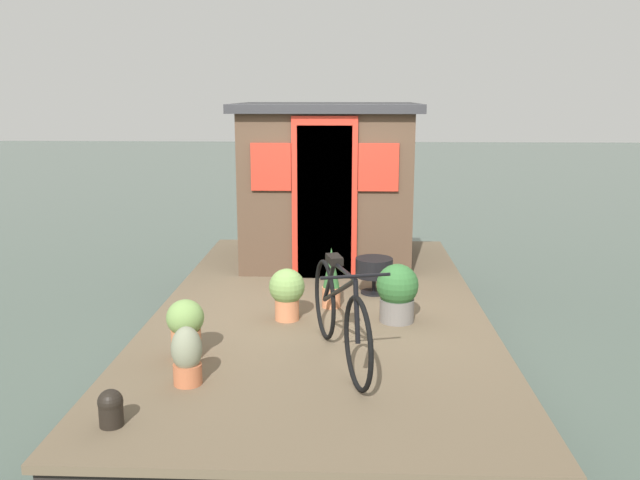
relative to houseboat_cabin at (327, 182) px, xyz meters
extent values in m
plane|color=#47564C|center=(-1.86, 0.00, -1.46)|extent=(60.00, 60.00, 0.00)
cube|color=brown|center=(-1.86, 0.00, -1.00)|extent=(5.95, 3.12, 0.06)
cube|color=black|center=(-1.86, 0.00, -1.25)|extent=(5.83, 3.06, 0.43)
cube|color=#4C3828|center=(0.01, 0.00, -0.06)|extent=(1.70, 1.95, 1.82)
cube|color=#28282B|center=(0.01, 0.00, 0.90)|extent=(1.90, 2.15, 0.10)
cube|color=maroon|center=(-0.86, 0.00, -0.12)|extent=(0.04, 0.60, 1.70)
cube|color=red|center=(-0.86, 0.00, -0.07)|extent=(0.03, 0.72, 1.80)
cube|color=red|center=(-0.86, -0.59, 0.28)|extent=(0.03, 0.44, 0.52)
cube|color=red|center=(-0.86, 0.59, 0.28)|extent=(0.03, 0.44, 0.52)
torus|color=black|center=(-3.76, -0.33, -0.63)|extent=(0.66, 0.21, 0.68)
torus|color=black|center=(-2.75, -0.07, -0.63)|extent=(0.66, 0.21, 0.68)
cylinder|color=black|center=(-3.21, -0.19, -0.42)|extent=(0.95, 0.28, 0.46)
cylinder|color=black|center=(-3.38, -0.23, -0.22)|extent=(0.62, 0.19, 0.06)
cylinder|color=black|center=(-2.91, -0.11, -0.43)|extent=(0.36, 0.13, 0.42)
cylinder|color=black|center=(-3.72, -0.32, -0.42)|extent=(0.12, 0.06, 0.44)
cube|color=black|center=(-3.07, -0.15, -0.20)|extent=(0.22, 0.15, 0.06)
cylinder|color=black|center=(-3.68, -0.31, -0.17)|extent=(0.15, 0.49, 0.02)
cylinder|color=slate|center=(-2.30, -0.71, -0.87)|extent=(0.31, 0.31, 0.21)
sphere|color=#2D602D|center=(-2.30, -0.71, -0.63)|extent=(0.38, 0.38, 0.38)
cylinder|color=#C6754C|center=(-3.24, 1.00, -0.86)|extent=(0.23, 0.23, 0.23)
ellipsoid|color=#70934C|center=(-3.24, 1.00, -0.64)|extent=(0.29, 0.29, 0.28)
cylinder|color=#C6754C|center=(-1.91, -0.10, -0.87)|extent=(0.18, 0.18, 0.20)
cone|color=#2D602D|center=(-1.91, -0.10, -0.57)|extent=(0.16, 0.16, 0.39)
cylinder|color=#B2603D|center=(-3.73, 0.88, -0.90)|extent=(0.20, 0.20, 0.15)
ellipsoid|color=gray|center=(-3.73, 0.88, -0.71)|extent=(0.22, 0.22, 0.33)
cylinder|color=#C6754C|center=(-2.30, 0.29, -0.87)|extent=(0.22, 0.22, 0.20)
sphere|color=#70934C|center=(-2.30, 0.29, -0.66)|extent=(0.33, 0.33, 0.33)
cylinder|color=black|center=(-1.43, -0.53, -0.69)|extent=(0.39, 0.39, 0.19)
cylinder|color=black|center=(-1.43, -0.53, -0.88)|extent=(0.04, 0.04, 0.18)
cylinder|color=black|center=(-1.43, -0.53, -0.96)|extent=(0.27, 0.27, 0.02)
cylinder|color=black|center=(-4.36, 1.21, -0.89)|extent=(0.15, 0.15, 0.16)
sphere|color=black|center=(-4.36, 1.21, -0.81)|extent=(0.16, 0.16, 0.16)
camera|label=1|loc=(-8.17, -0.25, 1.06)|focal=37.72mm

